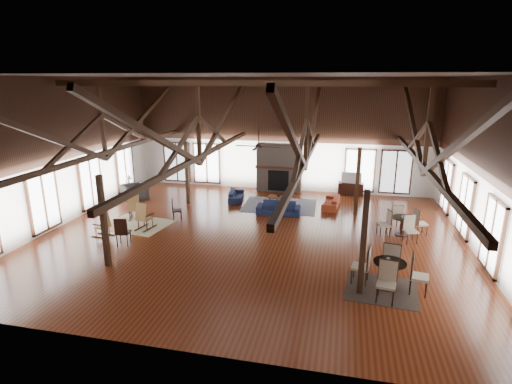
% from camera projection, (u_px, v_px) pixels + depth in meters
% --- Properties ---
extents(floor, '(16.00, 16.00, 0.00)m').
position_uv_depth(floor, '(251.00, 236.00, 15.55)').
color(floor, '#592C12').
rests_on(floor, ground).
extents(ceiling, '(16.00, 14.00, 0.02)m').
position_uv_depth(ceiling, '(251.00, 76.00, 13.91)').
color(ceiling, black).
rests_on(ceiling, wall_back).
extents(wall_back, '(16.00, 0.02, 6.00)m').
position_uv_depth(wall_back, '(281.00, 135.00, 21.30)').
color(wall_back, white).
rests_on(wall_back, floor).
extents(wall_front, '(16.00, 0.02, 6.00)m').
position_uv_depth(wall_front, '(173.00, 226.00, 8.15)').
color(wall_front, white).
rests_on(wall_front, floor).
extents(wall_left, '(0.02, 14.00, 6.00)m').
position_uv_depth(wall_left, '(62.00, 152.00, 16.39)').
color(wall_left, white).
rests_on(wall_left, floor).
extents(wall_right, '(0.02, 14.00, 6.00)m').
position_uv_depth(wall_right, '(489.00, 171.00, 13.06)').
color(wall_right, white).
rests_on(wall_right, floor).
extents(roof_truss, '(15.60, 14.07, 3.14)m').
position_uv_depth(roof_truss, '(251.00, 132.00, 14.45)').
color(roof_truss, black).
rests_on(roof_truss, wall_back).
extents(post_grid, '(8.16, 7.16, 3.05)m').
position_uv_depth(post_grid, '(251.00, 198.00, 15.13)').
color(post_grid, black).
rests_on(post_grid, floor).
extents(fireplace, '(2.50, 0.69, 2.60)m').
position_uv_depth(fireplace, '(279.00, 168.00, 21.46)').
color(fireplace, '#76645A').
rests_on(fireplace, floor).
extents(ceiling_fan, '(1.60, 1.60, 0.75)m').
position_uv_depth(ceiling_fan, '(259.00, 145.00, 13.48)').
color(ceiling_fan, black).
rests_on(ceiling_fan, roof_truss).
extents(sofa_navy_front, '(1.96, 0.81, 0.57)m').
position_uv_depth(sofa_navy_front, '(279.00, 208.00, 17.96)').
color(sofa_navy_front, '#161E3E').
rests_on(sofa_navy_front, floor).
extents(sofa_navy_left, '(1.80, 0.95, 0.50)m').
position_uv_depth(sofa_navy_left, '(236.00, 195.00, 20.06)').
color(sofa_navy_left, '#151B39').
rests_on(sofa_navy_left, floor).
extents(sofa_orange, '(1.79, 0.84, 0.51)m').
position_uv_depth(sofa_orange, '(331.00, 202.00, 18.96)').
color(sofa_orange, maroon).
rests_on(sofa_orange, floor).
extents(coffee_table, '(1.19, 0.76, 0.42)m').
position_uv_depth(coffee_table, '(279.00, 198.00, 19.24)').
color(coffee_table, brown).
rests_on(coffee_table, floor).
extents(vase, '(0.18, 0.18, 0.18)m').
position_uv_depth(vase, '(278.00, 195.00, 19.23)').
color(vase, '#B2B2B2').
rests_on(vase, coffee_table).
extents(armchair, '(1.56, 1.58, 0.77)m').
position_uv_depth(armchair, '(134.00, 192.00, 20.19)').
color(armchair, '#323235').
rests_on(armchair, floor).
extents(side_table_lamp, '(0.43, 0.43, 1.10)m').
position_uv_depth(side_table_lamp, '(129.00, 187.00, 21.01)').
color(side_table_lamp, black).
rests_on(side_table_lamp, floor).
extents(rocking_chair_a, '(0.73, 0.97, 1.12)m').
position_uv_depth(rocking_chair_a, '(134.00, 207.00, 17.29)').
color(rocking_chair_a, olive).
rests_on(rocking_chair_a, floor).
extents(rocking_chair_b, '(0.60, 0.94, 1.13)m').
position_uv_depth(rocking_chair_b, '(143.00, 217.00, 16.09)').
color(rocking_chair_b, olive).
rests_on(rocking_chair_b, floor).
extents(rocking_chair_c, '(0.81, 0.48, 1.00)m').
position_uv_depth(rocking_chair_c, '(104.00, 225.00, 15.37)').
color(rocking_chair_c, olive).
rests_on(rocking_chair_c, floor).
extents(side_chair_a, '(0.51, 0.51, 0.94)m').
position_uv_depth(side_chair_a, '(175.00, 208.00, 17.18)').
color(side_chair_a, black).
rests_on(side_chair_a, floor).
extents(side_chair_b, '(0.56, 0.56, 1.10)m').
position_uv_depth(side_chair_b, '(122.00, 230.00, 14.41)').
color(side_chair_b, black).
rests_on(side_chair_b, floor).
extents(cafe_table_near, '(2.22, 2.22, 1.13)m').
position_uv_depth(cafe_table_near, '(389.00, 270.00, 11.56)').
color(cafe_table_near, black).
rests_on(cafe_table_near, floor).
extents(cafe_table_far, '(2.00, 2.00, 1.02)m').
position_uv_depth(cafe_table_far, '(402.00, 223.00, 15.51)').
color(cafe_table_far, black).
rests_on(cafe_table_far, floor).
extents(cup_near, '(0.14, 0.14, 0.09)m').
position_uv_depth(cup_near, '(388.00, 259.00, 11.56)').
color(cup_near, '#B2B2B2').
rests_on(cup_near, cafe_table_near).
extents(cup_far, '(0.15, 0.15, 0.09)m').
position_uv_depth(cup_far, '(403.00, 217.00, 15.37)').
color(cup_far, '#B2B2B2').
rests_on(cup_far, cafe_table_far).
extents(tv_console, '(1.29, 0.48, 0.65)m').
position_uv_depth(tv_console, '(351.00, 189.00, 21.01)').
color(tv_console, black).
rests_on(tv_console, floor).
extents(television, '(1.02, 0.23, 0.58)m').
position_uv_depth(television, '(352.00, 177.00, 20.84)').
color(television, '#B2B2B2').
rests_on(television, tv_console).
extents(rug_tan, '(2.87, 2.40, 0.01)m').
position_uv_depth(rug_tan, '(137.00, 224.00, 16.76)').
color(rug_tan, '#CCBD8D').
rests_on(rug_tan, floor).
extents(rug_navy, '(3.55, 2.72, 0.01)m').
position_uv_depth(rug_navy, '(280.00, 206.00, 19.26)').
color(rug_navy, navy).
rests_on(rug_navy, floor).
extents(rug_dark, '(2.18, 2.01, 0.01)m').
position_uv_depth(rug_dark, '(381.00, 289.00, 11.59)').
color(rug_dark, black).
rests_on(rug_dark, floor).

